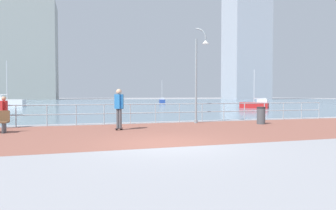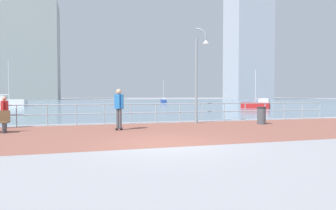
% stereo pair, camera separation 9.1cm
% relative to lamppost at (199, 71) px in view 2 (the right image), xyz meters
% --- Properties ---
extents(ground, '(220.00, 220.00, 0.00)m').
position_rel_lamppost_xyz_m(ground, '(-3.69, 33.90, -2.91)').
color(ground, '#9E9EA3').
extents(brick_paving, '(28.00, 7.49, 0.01)m').
position_rel_lamppost_xyz_m(brick_paving, '(-3.69, -3.03, -2.90)').
color(brick_paving, '#935647').
rests_on(brick_paving, ground).
extents(harbor_water, '(180.00, 88.00, 0.00)m').
position_rel_lamppost_xyz_m(harbor_water, '(-3.69, 45.71, -2.90)').
color(harbor_water, '#6B899E').
rests_on(harbor_water, ground).
extents(waterfront_railing, '(25.25, 0.06, 1.09)m').
position_rel_lamppost_xyz_m(waterfront_railing, '(-3.69, 0.71, -2.15)').
color(waterfront_railing, '#9EADB7').
rests_on(waterfront_railing, ground).
extents(lamppost, '(0.67, 0.65, 5.25)m').
position_rel_lamppost_xyz_m(lamppost, '(0.00, 0.00, 0.00)').
color(lamppost, gray).
rests_on(lamppost, ground).
extents(skateboarder, '(0.39, 0.51, 1.84)m').
position_rel_lamppost_xyz_m(skateboarder, '(-4.65, -1.97, -1.80)').
color(skateboarder, black).
rests_on(skateboarder, ground).
extents(bystander, '(0.27, 0.56, 1.50)m').
position_rel_lamppost_xyz_m(bystander, '(-9.73, 0.36, -2.03)').
color(bystander, '#384C7A').
rests_on(bystander, ground).
extents(trash_bin, '(0.46, 0.46, 0.93)m').
position_rel_lamppost_xyz_m(trash_bin, '(3.01, -1.44, -2.44)').
color(trash_bin, '#474C51').
rests_on(trash_bin, ground).
extents(sailboat_yellow, '(4.62, 2.20, 6.23)m').
position_rel_lamppost_xyz_m(sailboat_yellow, '(-15.85, 29.88, -2.31)').
color(sailboat_yellow, white).
rests_on(sailboat_yellow, ground).
extents(sailboat_ivory, '(1.56, 3.29, 4.44)m').
position_rel_lamppost_xyz_m(sailboat_ivory, '(9.17, 40.24, -2.48)').
color(sailboat_ivory, '#284799').
rests_on(sailboat_ivory, ground).
extents(sailboat_gray, '(3.01, 2.99, 4.56)m').
position_rel_lamppost_xyz_m(sailboat_gray, '(13.62, 15.36, -2.47)').
color(sailboat_gray, '#B21E1E').
rests_on(sailboat_gray, ground).
extents(tower_steel, '(16.85, 15.06, 35.29)m').
position_rel_lamppost_xyz_m(tower_steel, '(-21.99, 97.07, 13.91)').
color(tower_steel, '#939993').
rests_on(tower_steel, ground).
extents(tower_glass, '(13.40, 11.03, 49.78)m').
position_rel_lamppost_xyz_m(tower_glass, '(49.02, 75.10, 21.15)').
color(tower_glass, '#A3A8B2').
rests_on(tower_glass, ground).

